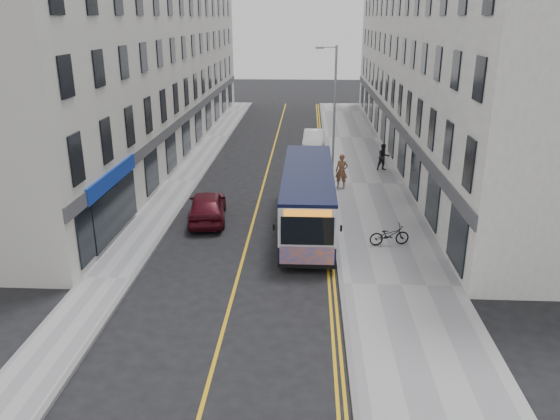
# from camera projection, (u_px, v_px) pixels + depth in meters

# --- Properties ---
(ground) EXTENTS (140.00, 140.00, 0.00)m
(ground) POSITION_uv_depth(u_px,v_px,m) (240.00, 269.00, 21.95)
(ground) COLOR black
(ground) RESTS_ON ground
(pavement_east) EXTENTS (4.50, 64.00, 0.12)m
(pavement_east) POSITION_uv_depth(u_px,v_px,m) (367.00, 184.00, 32.91)
(pavement_east) COLOR #98989B
(pavement_east) RESTS_ON ground
(pavement_west) EXTENTS (2.00, 64.00, 0.12)m
(pavement_west) POSITION_uv_depth(u_px,v_px,m) (183.00, 181.00, 33.46)
(pavement_west) COLOR #98989B
(pavement_west) RESTS_ON ground
(kerb_east) EXTENTS (0.18, 64.00, 0.13)m
(kerb_east) POSITION_uv_depth(u_px,v_px,m) (329.00, 183.00, 33.02)
(kerb_east) COLOR slate
(kerb_east) RESTS_ON ground
(kerb_west) EXTENTS (0.18, 64.00, 0.13)m
(kerb_west) POSITION_uv_depth(u_px,v_px,m) (199.00, 181.00, 33.41)
(kerb_west) COLOR slate
(kerb_west) RESTS_ON ground
(road_centre_line) EXTENTS (0.12, 64.00, 0.01)m
(road_centre_line) POSITION_uv_depth(u_px,v_px,m) (264.00, 183.00, 33.23)
(road_centre_line) COLOR gold
(road_centre_line) RESTS_ON ground
(road_dbl_yellow_inner) EXTENTS (0.10, 64.00, 0.01)m
(road_dbl_yellow_inner) POSITION_uv_depth(u_px,v_px,m) (322.00, 184.00, 33.06)
(road_dbl_yellow_inner) COLOR gold
(road_dbl_yellow_inner) RESTS_ON ground
(road_dbl_yellow_outer) EXTENTS (0.10, 64.00, 0.01)m
(road_dbl_yellow_outer) POSITION_uv_depth(u_px,v_px,m) (325.00, 184.00, 33.05)
(road_dbl_yellow_outer) COLOR gold
(road_dbl_yellow_outer) RESTS_ON ground
(terrace_east) EXTENTS (6.00, 46.00, 13.00)m
(terrace_east) POSITION_uv_depth(u_px,v_px,m) (433.00, 62.00, 38.96)
(terrace_east) COLOR white
(terrace_east) RESTS_ON ground
(terrace_west) EXTENTS (6.00, 46.00, 13.00)m
(terrace_west) POSITION_uv_depth(u_px,v_px,m) (150.00, 61.00, 39.96)
(terrace_west) COLOR beige
(terrace_west) RESTS_ON ground
(streetlamp) EXTENTS (1.32, 0.18, 8.00)m
(streetlamp) POSITION_uv_depth(u_px,v_px,m) (333.00, 107.00, 33.44)
(streetlamp) COLOR #9DA0A5
(streetlamp) RESTS_ON ground
(city_bus) EXTENTS (2.35, 10.05, 2.92)m
(city_bus) POSITION_uv_depth(u_px,v_px,m) (308.00, 197.00, 25.67)
(city_bus) COLOR black
(city_bus) RESTS_ON ground
(bicycle) EXTENTS (1.86, 0.93, 0.93)m
(bicycle) POSITION_uv_depth(u_px,v_px,m) (389.00, 235.00, 23.86)
(bicycle) COLOR black
(bicycle) RESTS_ON pavement_east
(pedestrian_near) EXTENTS (0.83, 0.65, 2.01)m
(pedestrian_near) POSITION_uv_depth(u_px,v_px,m) (342.00, 171.00, 31.66)
(pedestrian_near) COLOR brown
(pedestrian_near) RESTS_ON pavement_east
(pedestrian_far) EXTENTS (1.01, 0.89, 1.74)m
(pedestrian_far) POSITION_uv_depth(u_px,v_px,m) (383.00, 157.00, 35.38)
(pedestrian_far) COLOR black
(pedestrian_far) RESTS_ON pavement_east
(car_white) EXTENTS (1.71, 4.32, 1.40)m
(car_white) POSITION_uv_depth(u_px,v_px,m) (313.00, 139.00, 41.81)
(car_white) COLOR white
(car_white) RESTS_ON ground
(car_maroon) EXTENTS (2.33, 4.62, 1.51)m
(car_maroon) POSITION_uv_depth(u_px,v_px,m) (207.00, 206.00, 27.00)
(car_maroon) COLOR #4E0D18
(car_maroon) RESTS_ON ground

